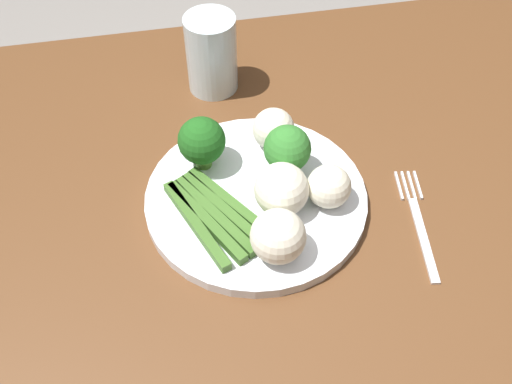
{
  "coord_description": "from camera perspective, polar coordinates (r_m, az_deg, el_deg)",
  "views": [
    {
      "loc": [
        -0.16,
        -0.39,
        1.31
      ],
      "look_at": [
        -0.07,
        0.05,
        0.77
      ],
      "focal_mm": 41.47,
      "sensor_mm": 36.0,
      "label": 1
    }
  ],
  "objects": [
    {
      "name": "broccoli_right",
      "position": [
        0.71,
        3.04,
        4.13
      ],
      "size": [
        0.06,
        0.06,
        0.07
      ],
      "color": "#609E3D",
      "rests_on": "plate"
    },
    {
      "name": "cauliflower_near_fork",
      "position": [
        0.75,
        1.69,
        6.1
      ],
      "size": [
        0.05,
        0.05,
        0.05
      ],
      "primitive_type": "sphere",
      "color": "silver",
      "rests_on": "plate"
    },
    {
      "name": "dining_table",
      "position": [
        0.8,
        5.86,
        -8.23
      ],
      "size": [
        1.2,
        0.88,
        0.75
      ],
      "color": "brown",
      "rests_on": "ground_plane"
    },
    {
      "name": "plate",
      "position": [
        0.72,
        0.0,
        -0.64
      ],
      "size": [
        0.27,
        0.27,
        0.01
      ],
      "primitive_type": "cylinder",
      "color": "white",
      "rests_on": "dining_table"
    },
    {
      "name": "cauliflower_front_left",
      "position": [
        0.64,
        2.15,
        -4.3
      ],
      "size": [
        0.06,
        0.06,
        0.06
      ],
      "primitive_type": "sphere",
      "color": "white",
      "rests_on": "plate"
    },
    {
      "name": "fork",
      "position": [
        0.73,
        15.4,
        -2.77
      ],
      "size": [
        0.04,
        0.17,
        0.0
      ],
      "rotation": [
        0.0,
        0.0,
        1.43
      ],
      "color": "silver",
      "rests_on": "dining_table"
    },
    {
      "name": "cauliflower_near_center",
      "position": [
        0.68,
        2.48,
        0.23
      ],
      "size": [
        0.06,
        0.06,
        0.06
      ],
      "primitive_type": "sphere",
      "color": "white",
      "rests_on": "plate"
    },
    {
      "name": "water_glass",
      "position": [
        0.85,
        -4.31,
        13.15
      ],
      "size": [
        0.07,
        0.07,
        0.11
      ],
      "primitive_type": "cylinder",
      "color": "silver",
      "rests_on": "dining_table"
    },
    {
      "name": "asparagus_bundle",
      "position": [
        0.69,
        -4.03,
        -2.21
      ],
      "size": [
        0.12,
        0.15,
        0.01
      ],
      "rotation": [
        0.0,
        0.0,
        5.23
      ],
      "color": "#3D6626",
      "rests_on": "plate"
    },
    {
      "name": "broccoli_back",
      "position": [
        0.72,
        -5.26,
        4.88
      ],
      "size": [
        0.06,
        0.06,
        0.07
      ],
      "color": "#4C7F2B",
      "rests_on": "plate"
    },
    {
      "name": "cauliflower_left",
      "position": [
        0.69,
        7.05,
        0.54
      ],
      "size": [
        0.05,
        0.05,
        0.05
      ],
      "primitive_type": "sphere",
      "color": "silver",
      "rests_on": "plate"
    }
  ]
}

